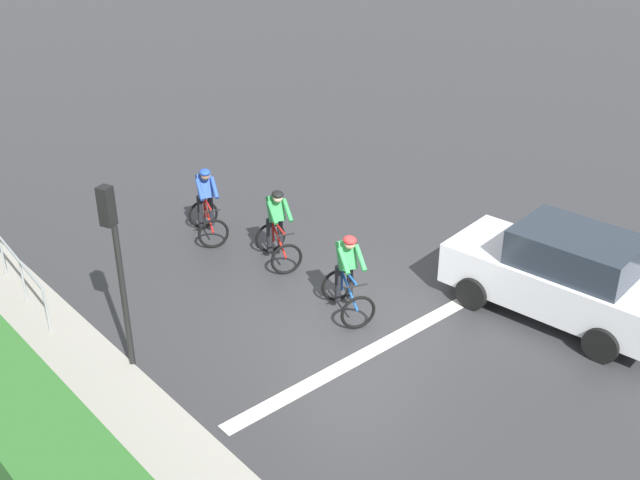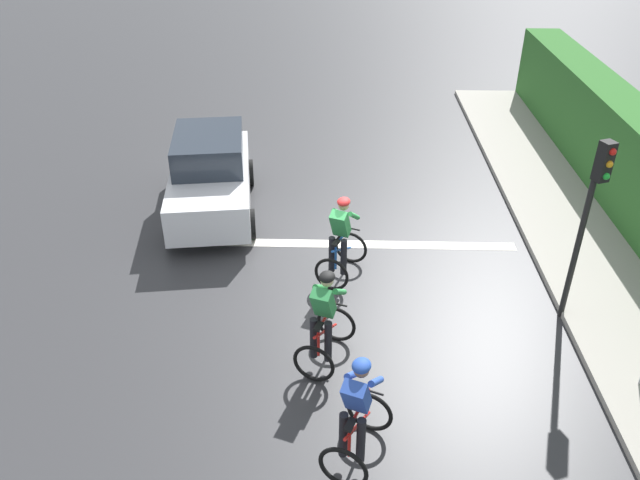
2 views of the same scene
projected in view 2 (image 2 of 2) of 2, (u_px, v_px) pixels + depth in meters
name	position (u px, v px, depth m)	size (l,w,h in m)	color
ground_plane	(348.00, 268.00, 12.42)	(80.00, 80.00, 0.00)	#333335
road_marking_stop_line	(348.00, 244.00, 13.18)	(7.00, 0.30, 0.01)	silver
cyclist_lead	(357.00, 416.00, 8.08)	(1.02, 1.25, 1.66)	black
cyclist_second	(325.00, 322.00, 9.72)	(1.00, 1.24, 1.66)	black
cyclist_mid	(341.00, 241.00, 11.76)	(1.03, 1.25, 1.66)	black
car_white	(211.00, 175.00, 14.03)	(2.30, 4.29, 1.76)	silver
traffic_light_near_crossing	(591.00, 207.00, 9.92)	(0.26, 0.30, 3.34)	black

